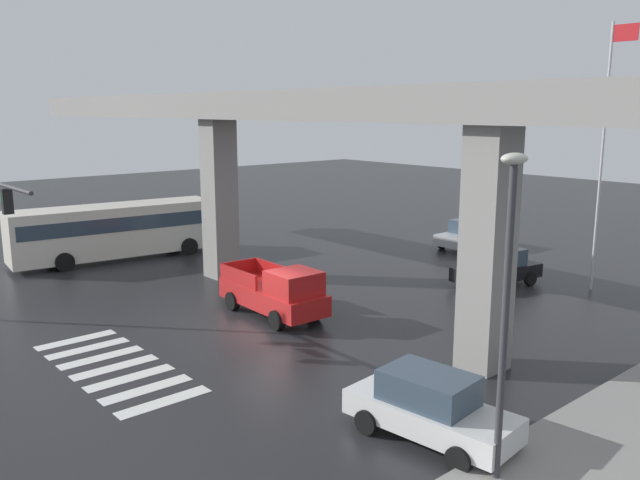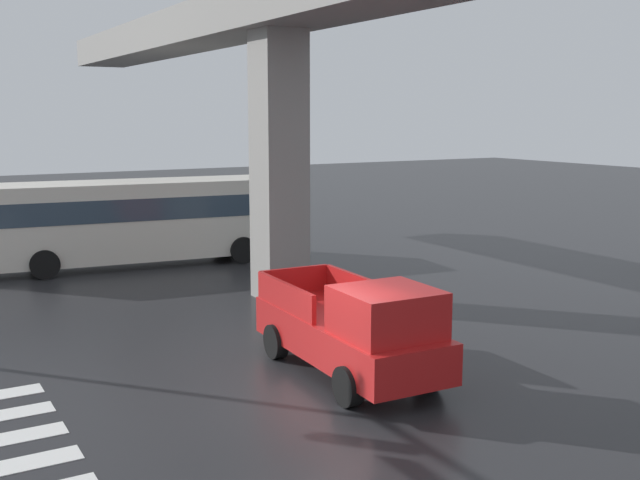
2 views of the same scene
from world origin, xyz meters
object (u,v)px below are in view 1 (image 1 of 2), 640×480
object	(u,v)px
sedan_silver	(469,234)
city_bus	(114,228)
flagpole	(605,142)
pickup_truck	(277,293)
sedan_white	(430,407)
sedan_black	(497,268)
street_lamp_near_corner	(507,283)

from	to	relation	value
sedan_silver	city_bus	bearing A→B (deg)	-122.48
sedan_silver	flagpole	xyz separation A→B (m)	(9.29, -3.25, 5.84)
pickup_truck	sedan_white	world-z (taller)	pickup_truck
sedan_black	street_lamp_near_corner	distance (m)	17.38
sedan_black	street_lamp_near_corner	bearing A→B (deg)	-55.81
city_bus	pickup_truck	bearing A→B (deg)	2.39
city_bus	sedan_black	size ratio (longest dim) A/B	2.43
sedan_white	city_bus	bearing A→B (deg)	174.23
street_lamp_near_corner	flagpole	xyz separation A→B (m)	(-6.21, 16.69, 2.13)
sedan_white	flagpole	distance (m)	17.72
pickup_truck	city_bus	size ratio (longest dim) A/B	0.47
sedan_black	sedan_white	bearing A→B (deg)	-61.81
city_bus	sedan_white	xyz separation A→B (m)	(24.12, -2.44, -0.87)
city_bus	street_lamp_near_corner	distance (m)	26.67
pickup_truck	city_bus	bearing A→B (deg)	-177.61
pickup_truck	street_lamp_near_corner	distance (m)	13.46
sedan_black	sedan_silver	size ratio (longest dim) A/B	1.05
pickup_truck	street_lamp_near_corner	world-z (taller)	street_lamp_near_corner
city_bus	sedan_white	bearing A→B (deg)	-5.77
sedan_silver	street_lamp_near_corner	xyz separation A→B (m)	(15.50, -19.94, 3.70)
flagpole	sedan_black	bearing A→B (deg)	-141.64
sedan_white	sedan_silver	bearing A→B (deg)	124.18
city_bus	street_lamp_near_corner	size ratio (longest dim) A/B	1.52
street_lamp_near_corner	city_bus	bearing A→B (deg)	173.79
pickup_truck	street_lamp_near_corner	xyz separation A→B (m)	(12.51, -3.45, 3.57)
flagpole	pickup_truck	bearing A→B (deg)	-115.45
sedan_silver	sedan_white	size ratio (longest dim) A/B	0.97
pickup_truck	sedan_black	size ratio (longest dim) A/B	1.14
sedan_white	street_lamp_near_corner	distance (m)	4.35
sedan_silver	flagpole	world-z (taller)	flagpole
sedan_black	flagpole	bearing A→B (deg)	38.36
city_bus	sedan_white	distance (m)	24.26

